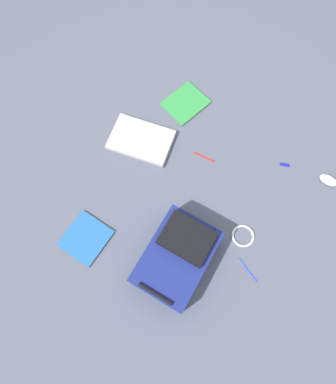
# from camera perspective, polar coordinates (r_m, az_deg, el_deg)

# --- Properties ---
(ground_plane) EXTENTS (4.13, 4.13, 0.00)m
(ground_plane) POSITION_cam_1_polar(r_m,az_deg,el_deg) (1.78, 1.11, -0.63)
(ground_plane) COLOR #4C5160
(backpack) EXTENTS (0.36, 0.47, 0.19)m
(backpack) POSITION_cam_1_polar(r_m,az_deg,el_deg) (1.62, 1.63, -11.30)
(backpack) COLOR navy
(backpack) RESTS_ON ground_plane
(laptop) EXTENTS (0.41, 0.34, 0.03)m
(laptop) POSITION_cam_1_polar(r_m,az_deg,el_deg) (1.90, -4.74, 9.07)
(laptop) COLOR #929296
(laptop) RESTS_ON ground_plane
(book_red) EXTENTS (0.24, 0.25, 0.01)m
(book_red) POSITION_cam_1_polar(r_m,az_deg,el_deg) (1.77, -14.19, -7.85)
(book_red) COLOR silver
(book_red) RESTS_ON ground_plane
(book_comic) EXTENTS (0.23, 0.27, 0.01)m
(book_comic) POSITION_cam_1_polar(r_m,az_deg,el_deg) (2.04, 3.06, 15.27)
(book_comic) COLOR silver
(book_comic) RESTS_ON ground_plane
(computer_mouse) EXTENTS (0.11, 0.07, 0.04)m
(computer_mouse) POSITION_cam_1_polar(r_m,az_deg,el_deg) (2.00, 26.28, 1.87)
(computer_mouse) COLOR silver
(computer_mouse) RESTS_ON ground_plane
(cable_coil) EXTENTS (0.12, 0.12, 0.01)m
(cable_coil) POSITION_cam_1_polar(r_m,az_deg,el_deg) (1.76, 12.97, -7.51)
(cable_coil) COLOR silver
(cable_coil) RESTS_ON ground_plane
(pen_black) EXTENTS (0.14, 0.05, 0.01)m
(pen_black) POSITION_cam_1_polar(r_m,az_deg,el_deg) (1.74, 13.87, -13.17)
(pen_black) COLOR #1933B2
(pen_black) RESTS_ON ground_plane
(pen_blue) EXTENTS (0.13, 0.04, 0.01)m
(pen_blue) POSITION_cam_1_polar(r_m,az_deg,el_deg) (1.87, 6.33, 6.18)
(pen_blue) COLOR red
(pen_blue) RESTS_ON ground_plane
(usb_stick) EXTENTS (0.06, 0.04, 0.01)m
(usb_stick) POSITION_cam_1_polar(r_m,az_deg,el_deg) (1.96, 19.75, 4.52)
(usb_stick) COLOR #191999
(usb_stick) RESTS_ON ground_plane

